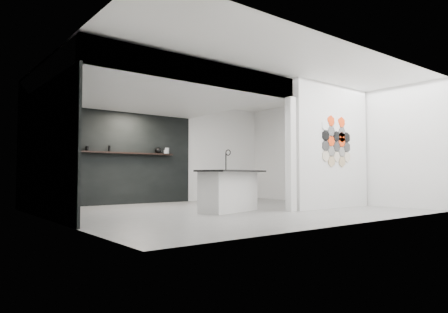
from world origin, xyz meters
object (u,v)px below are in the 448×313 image
at_px(stockpot, 70,146).
at_px(bottle_dark, 109,149).
at_px(utensil_cup, 87,149).
at_px(glass_bowl, 166,152).
at_px(kitchen_island, 229,190).
at_px(kettle, 158,150).
at_px(partition_panel, 333,146).
at_px(glass_vase, 167,151).
at_px(wall_basin, 59,169).

xyz_separation_m(stockpot, bottle_dark, (0.94, 0.00, -0.01)).
height_order(stockpot, utensil_cup, stockpot).
bearing_deg(glass_bowl, kitchen_island, -96.21).
relative_size(kettle, utensil_cup, 1.82).
distance_m(partition_panel, glass_vase, 4.39).
bearing_deg(wall_basin, kitchen_island, -19.28).
bearing_deg(wall_basin, bottle_dark, 49.47).
xyz_separation_m(wall_basin, kitchen_island, (3.03, -1.06, -0.42)).
distance_m(kitchen_island, bottle_dark, 3.50).
height_order(kettle, glass_bowl, kettle).
bearing_deg(kettle, kitchen_island, -94.66).
bearing_deg(stockpot, wall_basin, -111.88).
xyz_separation_m(partition_panel, wall_basin, (-5.46, 1.80, -0.55)).
distance_m(stockpot, glass_vase, 2.56).
relative_size(wall_basin, bottle_dark, 4.06).
relative_size(kitchen_island, glass_vase, 10.94).
distance_m(partition_panel, utensil_cup, 5.74).
height_order(stockpot, kettle, stockpot).
bearing_deg(glass_vase, partition_panel, -61.77).
height_order(partition_panel, wall_basin, partition_panel).
xyz_separation_m(wall_basin, bottle_dark, (1.77, 2.07, 0.54)).
bearing_deg(kettle, wall_basin, -149.48).
height_order(bottle_dark, utensil_cup, bottle_dark).
distance_m(wall_basin, glass_bowl, 3.99).
relative_size(kettle, bottle_dark, 1.29).
relative_size(partition_panel, glass_vase, 17.76).
relative_size(kettle, glass_bowl, 1.43).
relative_size(stockpot, utensil_cup, 2.00).
xyz_separation_m(partition_panel, bottle_dark, (-3.70, 3.87, -0.01)).
height_order(wall_basin, utensil_cup, utensil_cup).
relative_size(kitchen_island, kettle, 9.09).
distance_m(bottle_dark, utensil_cup, 0.55).
bearing_deg(utensil_cup, kettle, 0.00).
relative_size(stockpot, kettle, 1.10).
bearing_deg(glass_vase, utensil_cup, 180.00).
relative_size(glass_bowl, utensil_cup, 1.27).
bearing_deg(glass_bowl, kettle, 180.00).
xyz_separation_m(partition_panel, glass_bowl, (-2.10, 3.87, -0.03)).
bearing_deg(stockpot, glass_bowl, 0.00).
bearing_deg(partition_panel, utensil_cup, 137.69).
bearing_deg(glass_vase, wall_basin, -148.65).
bearing_deg(utensil_cup, glass_vase, 0.00).
relative_size(bottle_dark, utensil_cup, 1.41).
relative_size(glass_bowl, bottle_dark, 0.90).
height_order(partition_panel, glass_bowl, partition_panel).
xyz_separation_m(glass_bowl, glass_vase, (0.02, 0.00, 0.03)).
distance_m(kitchen_island, stockpot, 3.94).
xyz_separation_m(stockpot, glass_bowl, (2.54, 0.00, -0.04)).
bearing_deg(wall_basin, partition_panel, -18.23).
bearing_deg(glass_vase, kettle, 180.00).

